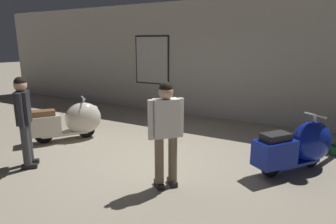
% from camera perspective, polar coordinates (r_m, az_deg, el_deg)
% --- Properties ---
extents(ground_plane, '(60.00, 60.00, 0.00)m').
position_cam_1_polar(ground_plane, '(5.56, -2.81, -9.15)').
color(ground_plane, gray).
extents(showroom_back_wall, '(18.00, 0.24, 3.32)m').
position_cam_1_polar(showroom_back_wall, '(8.42, 10.41, 9.93)').
color(showroom_back_wall, '#ADA89E').
rests_on(showroom_back_wall, ground).
extents(scooter_0, '(1.24, 1.52, 0.94)m').
position_cam_1_polar(scooter_0, '(6.86, -18.31, -1.65)').
color(scooter_0, black).
rests_on(scooter_0, ground).
extents(scooter_1, '(1.26, 1.53, 0.95)m').
position_cam_1_polar(scooter_1, '(5.43, 24.51, -6.04)').
color(scooter_1, black).
rests_on(scooter_1, ground).
extents(visitor_0, '(0.41, 0.41, 1.59)m').
position_cam_1_polar(visitor_0, '(5.52, -26.41, -0.70)').
color(visitor_0, black).
rests_on(visitor_0, ground).
extents(visitor_1, '(0.41, 0.42, 1.60)m').
position_cam_1_polar(visitor_1, '(4.23, -0.41, -3.12)').
color(visitor_1, black).
rests_on(visitor_1, ground).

